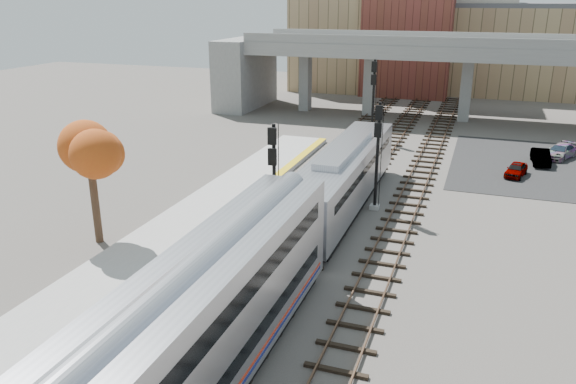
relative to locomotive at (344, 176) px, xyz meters
The scene contains 16 objects.
ground 13.04m from the locomotive, 94.47° to the right, with size 160.00×160.00×0.00m, color #47423D.
platform 15.38m from the locomotive, 122.79° to the right, with size 4.50×60.00×0.35m, color #9E9E99.
yellow_strip 14.42m from the locomotive, 116.38° to the right, with size 0.70×60.00×0.01m, color yellow.
tracks 2.22m from the locomotive, 102.36° to the right, with size 10.70×95.00×0.25m.
overpass 32.63m from the locomotive, 83.05° to the left, with size 54.00×12.00×9.50m.
buildings_far 54.06m from the locomotive, 89.72° to the left, with size 43.00×21.00×20.60m.
parking_lot 20.12m from the locomotive, 49.45° to the left, with size 14.00×18.00×0.04m, color black.
locomotive is the anchor object (origin of this frame).
coach 22.61m from the locomotive, 90.00° to the right, with size 3.03×25.00×5.00m.
signal_mast_near 7.78m from the locomotive, 105.87° to the right, with size 0.60×0.64×7.12m.
signal_mast_mid 2.45m from the locomotive, 16.12° to the left, with size 0.60×0.64×7.17m.
signal_mast_far 19.88m from the locomotive, 96.09° to the left, with size 0.60×0.64×7.79m.
tree 15.85m from the locomotive, 140.55° to the right, with size 3.60×3.60×7.49m.
car_a 16.05m from the locomotive, 46.02° to the left, with size 1.28×3.18×1.08m, color #99999E.
car_b 20.58m from the locomotive, 50.25° to the left, with size 1.31×3.75×1.24m, color #99999E.
car_c 23.70m from the locomotive, 51.05° to the left, with size 1.69×4.15×1.20m, color #99999E.
Camera 1 is at (9.21, -21.44, 13.37)m, focal length 35.00 mm.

